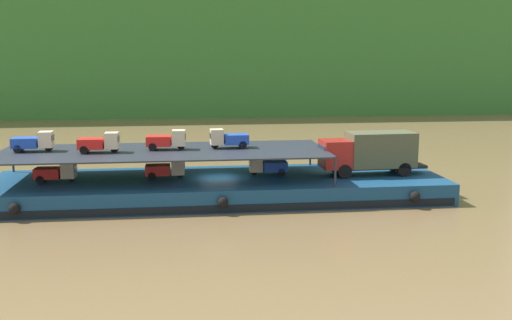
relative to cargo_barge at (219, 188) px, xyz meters
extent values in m
plane|color=brown|center=(0.00, 0.02, -0.75)|extent=(400.00, 400.00, 0.00)
cube|color=#33702D|center=(0.00, 68.86, 16.72)|extent=(110.64, 31.71, 34.93)
cube|color=navy|center=(0.00, 0.02, 0.00)|extent=(31.91, 8.76, 1.50)
cube|color=black|center=(0.00, -4.38, -0.40)|extent=(31.28, 0.06, 0.50)
sphere|color=black|center=(-12.77, -4.57, 0.10)|extent=(0.69, 0.69, 0.69)
sphere|color=black|center=(0.00, -4.57, 0.10)|extent=(0.69, 0.69, 0.69)
sphere|color=black|center=(12.77, -4.57, 0.10)|extent=(0.69, 0.69, 0.69)
cube|color=maroon|center=(8.36, -0.43, 2.35)|extent=(2.10, 2.27, 2.00)
cube|color=#192833|center=(7.33, -0.47, 2.70)|extent=(0.14, 1.84, 0.60)
cube|color=#474C33|center=(11.76, -0.28, 2.60)|extent=(4.90, 2.51, 2.50)
cube|color=black|center=(11.76, -0.28, 1.30)|extent=(6.85, 1.68, 0.20)
cylinder|color=black|center=(8.72, 0.60, 1.25)|extent=(1.01, 0.32, 1.00)
cylinder|color=black|center=(8.80, -1.42, 1.25)|extent=(1.01, 0.32, 1.00)
cylinder|color=black|center=(13.15, 0.80, 1.25)|extent=(1.01, 0.32, 1.00)
cylinder|color=black|center=(13.24, -1.22, 1.25)|extent=(1.01, 0.32, 1.00)
cylinder|color=#232833|center=(7.48, 3.92, 1.75)|extent=(0.16, 0.16, 2.00)
cylinder|color=#232833|center=(7.48, -3.88, 1.75)|extent=(0.16, 0.16, 2.00)
cylinder|color=#232833|center=(-15.08, 3.92, 1.75)|extent=(0.16, 0.16, 2.00)
cube|color=#232833|center=(-3.80, 0.02, 2.70)|extent=(22.71, 7.96, 0.10)
cube|color=red|center=(-11.69, -0.07, 1.38)|extent=(1.74, 1.26, 0.70)
cube|color=#C6B793|center=(-10.30, -0.12, 1.58)|extent=(0.94, 1.03, 1.10)
cube|color=#19232D|center=(-9.83, -0.14, 1.69)|extent=(0.07, 0.85, 0.38)
cylinder|color=black|center=(-10.15, -0.13, 1.03)|extent=(0.56, 0.16, 0.56)
cylinder|color=black|center=(-12.11, -0.59, 1.03)|extent=(0.56, 0.16, 0.56)
cylinder|color=black|center=(-12.07, 0.47, 1.03)|extent=(0.56, 0.16, 0.56)
cube|color=red|center=(-4.26, 0.17, 1.38)|extent=(1.71, 1.21, 0.70)
cube|color=#C6B793|center=(-2.86, 0.16, 1.58)|extent=(0.91, 1.01, 1.10)
cube|color=#19232D|center=(-2.39, 0.15, 1.69)|extent=(0.05, 0.85, 0.38)
cylinder|color=black|center=(-2.71, 0.15, 1.03)|extent=(0.56, 0.14, 0.56)
cylinder|color=black|center=(-4.66, -0.36, 1.03)|extent=(0.56, 0.14, 0.56)
cylinder|color=black|center=(-4.65, 0.70, 1.03)|extent=(0.56, 0.14, 0.56)
cube|color=#1E47B7|center=(4.14, 0.47, 1.38)|extent=(1.73, 1.24, 0.70)
cube|color=#C6B793|center=(2.74, 0.51, 1.58)|extent=(0.92, 1.02, 1.10)
cube|color=#19232D|center=(2.27, 0.52, 1.69)|extent=(0.06, 0.85, 0.38)
cylinder|color=black|center=(2.59, 0.51, 1.03)|extent=(0.56, 0.15, 0.56)
cylinder|color=black|center=(4.55, 0.99, 1.03)|extent=(0.56, 0.15, 0.56)
cylinder|color=black|center=(4.53, -0.07, 1.03)|extent=(0.56, 0.15, 0.56)
cube|color=#1E47B7|center=(-13.27, 0.77, 3.38)|extent=(1.73, 1.24, 0.70)
cube|color=beige|center=(-11.87, 0.80, 3.58)|extent=(0.92, 1.02, 1.10)
cube|color=#19232D|center=(-11.40, 0.81, 3.69)|extent=(0.06, 0.85, 0.38)
cylinder|color=black|center=(-11.72, 0.81, 3.03)|extent=(0.56, 0.15, 0.56)
cylinder|color=black|center=(-13.66, 0.23, 3.03)|extent=(0.56, 0.15, 0.56)
cylinder|color=black|center=(-13.69, 1.29, 3.03)|extent=(0.56, 0.15, 0.56)
cube|color=red|center=(-8.68, -0.23, 3.38)|extent=(1.73, 1.24, 0.70)
cube|color=beige|center=(-7.29, -0.27, 3.58)|extent=(0.93, 1.02, 1.10)
cube|color=#19232D|center=(-6.82, -0.28, 3.69)|extent=(0.06, 0.85, 0.38)
cylinder|color=black|center=(-7.14, -0.27, 3.03)|extent=(0.56, 0.15, 0.56)
cylinder|color=black|center=(-9.10, -0.75, 3.03)|extent=(0.56, 0.15, 0.56)
cylinder|color=black|center=(-9.07, 0.31, 3.03)|extent=(0.56, 0.15, 0.56)
cube|color=red|center=(-4.15, 0.52, 3.38)|extent=(1.75, 1.27, 0.70)
cube|color=beige|center=(-2.75, 0.46, 3.58)|extent=(0.94, 1.04, 1.10)
cube|color=#19232D|center=(-2.28, 0.44, 3.69)|extent=(0.08, 0.85, 0.38)
cylinder|color=black|center=(-2.60, 0.45, 3.03)|extent=(0.57, 0.16, 0.56)
cylinder|color=black|center=(-4.57, 0.01, 3.03)|extent=(0.57, 0.16, 0.56)
cylinder|color=black|center=(-4.52, 1.07, 3.03)|extent=(0.57, 0.16, 0.56)
cube|color=#1E47B7|center=(1.33, 0.71, 3.38)|extent=(1.76, 1.29, 0.70)
cube|color=#C6B793|center=(-0.06, 0.63, 3.58)|extent=(0.95, 1.05, 1.10)
cube|color=#19232D|center=(-0.53, 0.61, 3.69)|extent=(0.09, 0.85, 0.38)
cylinder|color=black|center=(-0.21, 0.63, 3.03)|extent=(0.57, 0.17, 0.56)
cylinder|color=black|center=(1.70, 1.26, 3.03)|extent=(0.57, 0.17, 0.56)
cylinder|color=black|center=(1.76, 0.20, 3.03)|extent=(0.57, 0.17, 0.56)
camera|label=1|loc=(-2.28, -40.75, 9.39)|focal=41.09mm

